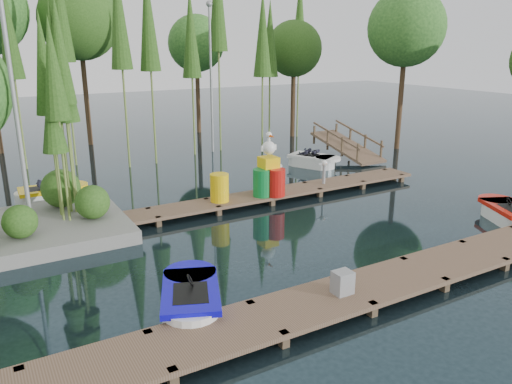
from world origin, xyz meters
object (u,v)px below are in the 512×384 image
boat_red (508,214)px  yellow_barrel (219,188)px  boat_blue (191,300)px  utility_cabinet (343,282)px  boat_yellow_far (50,194)px  drum_cluster (270,176)px

boat_red → yellow_barrel: 9.15m
boat_blue → utility_cabinet: utility_cabinet is taller
boat_blue → boat_yellow_far: 9.50m
boat_blue → boat_red: 10.70m
boat_yellow_far → utility_cabinet: (4.21, -10.80, 0.29)m
boat_yellow_far → yellow_barrel: bearing=-17.4°
boat_yellow_far → utility_cabinet: size_ratio=5.03×
utility_cabinet → boat_blue: bearing=153.7°
boat_blue → yellow_barrel: size_ratio=3.00×
boat_red → utility_cabinet: utility_cabinet is taller
utility_cabinet → yellow_barrel: size_ratio=0.53×
boat_blue → boat_red: boat_blue is taller
utility_cabinet → yellow_barrel: (0.55, 7.00, 0.22)m
boat_blue → yellow_barrel: yellow_barrel is taller
yellow_barrel → drum_cluster: drum_cluster is taller
boat_red → yellow_barrel: yellow_barrel is taller
boat_red → boat_yellow_far: bearing=166.8°
utility_cabinet → drum_cluster: size_ratio=0.22×
boat_blue → drum_cluster: size_ratio=1.28×
utility_cabinet → drum_cluster: 7.26m
boat_red → drum_cluster: 7.65m
boat_yellow_far → boat_red: bearing=-16.4°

